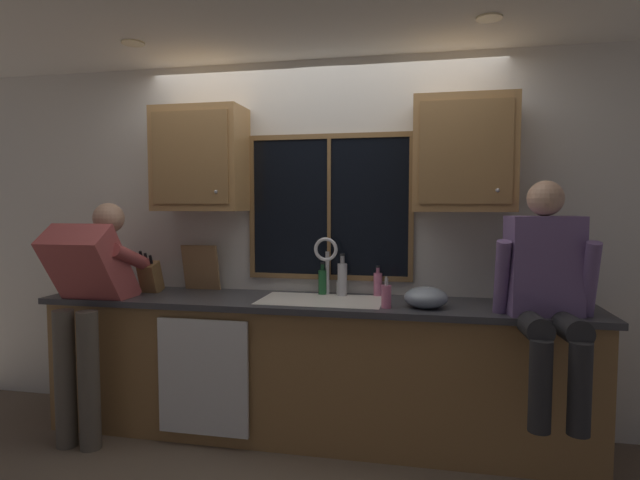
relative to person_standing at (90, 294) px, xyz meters
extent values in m
cube|color=silver|center=(1.41, 0.67, 0.32)|extent=(5.92, 0.12, 2.55)
cylinder|color=#FFEAB2|center=(0.35, 0.01, 1.58)|extent=(0.14, 0.14, 0.01)
cylinder|color=#FFEAB2|center=(2.47, 0.01, 1.58)|extent=(0.14, 0.14, 0.01)
cube|color=black|center=(1.48, 0.60, 0.57)|extent=(1.10, 0.02, 0.95)
cube|color=brown|center=(1.48, 0.59, 1.06)|extent=(1.17, 0.02, 0.04)
cube|color=brown|center=(1.48, 0.59, 0.07)|extent=(1.17, 0.02, 0.04)
cube|color=brown|center=(0.91, 0.59, 0.57)|extent=(0.04, 0.02, 0.95)
cube|color=brown|center=(2.05, 0.59, 0.57)|extent=(0.03, 0.02, 0.95)
cube|color=brown|center=(1.48, 0.59, 0.57)|extent=(0.02, 0.02, 0.95)
cube|color=olive|center=(1.41, 0.32, -0.52)|extent=(3.52, 0.58, 0.88)
cube|color=#38383D|center=(1.41, 0.30, -0.06)|extent=(3.58, 0.62, 0.04)
cube|color=white|center=(0.78, 0.00, -0.50)|extent=(0.60, 0.02, 0.74)
cube|color=#A87A47|center=(0.59, 0.45, 0.90)|extent=(0.63, 0.33, 0.72)
cube|color=olive|center=(0.59, 0.28, 0.90)|extent=(0.55, 0.01, 0.62)
sphere|color=#B2B2B7|center=(0.78, 0.27, 0.67)|extent=(0.02, 0.02, 0.02)
cube|color=#A87A47|center=(2.37, 0.45, 0.90)|extent=(0.63, 0.33, 0.72)
cube|color=olive|center=(2.37, 0.28, 0.90)|extent=(0.55, 0.01, 0.62)
sphere|color=#B2B2B7|center=(2.56, 0.27, 0.67)|extent=(0.02, 0.02, 0.02)
cube|color=white|center=(1.48, 0.31, -0.05)|extent=(0.80, 0.46, 0.02)
cube|color=beige|center=(1.28, 0.31, -0.15)|extent=(0.36, 0.42, 0.20)
cube|color=beige|center=(1.68, 0.31, -0.15)|extent=(0.36, 0.42, 0.20)
cube|color=white|center=(1.48, 0.31, -0.15)|extent=(0.04, 0.42, 0.20)
cylinder|color=silver|center=(1.48, 0.53, 0.11)|extent=(0.03, 0.03, 0.30)
torus|color=silver|center=(1.48, 0.47, 0.28)|extent=(0.16, 0.02, 0.16)
cylinder|color=silver|center=(1.56, 0.53, 0.01)|extent=(0.03, 0.03, 0.09)
cylinder|color=#595147|center=(-0.08, -0.15, -0.52)|extent=(0.13, 0.13, 0.88)
cylinder|color=#595147|center=(0.09, -0.15, -0.52)|extent=(0.13, 0.13, 0.88)
cube|color=#B24C4C|center=(0.00, 0.01, 0.16)|extent=(0.44, 0.50, 0.61)
sphere|color=tan|center=(0.00, 0.23, 0.49)|extent=(0.21, 0.21, 0.21)
cylinder|color=#B24C4C|center=(-0.22, 0.19, 0.21)|extent=(0.09, 0.52, 0.26)
cylinder|color=#B24C4C|center=(0.22, 0.19, 0.21)|extent=(0.09, 0.52, 0.26)
cylinder|color=#262628|center=(2.71, -0.08, -0.06)|extent=(0.14, 0.43, 0.16)
cylinder|color=#262628|center=(2.89, -0.08, -0.06)|extent=(0.14, 0.43, 0.16)
cylinder|color=#262628|center=(2.71, -0.30, -0.31)|extent=(0.11, 0.11, 0.46)
cylinder|color=#262628|center=(2.89, -0.30, -0.31)|extent=(0.11, 0.11, 0.46)
cube|color=slate|center=(2.80, 0.14, 0.24)|extent=(0.43, 0.27, 0.56)
sphere|color=tan|center=(2.80, 0.14, 0.62)|extent=(0.20, 0.20, 0.20)
cylinder|color=slate|center=(2.57, 0.09, 0.16)|extent=(0.08, 0.20, 0.47)
cylinder|color=slate|center=(3.03, 0.09, 0.16)|extent=(0.08, 0.20, 0.47)
cube|color=olive|center=(0.24, 0.35, 0.07)|extent=(0.12, 0.18, 0.25)
cylinder|color=black|center=(0.20, 0.30, 0.22)|extent=(0.02, 0.05, 0.09)
cylinder|color=black|center=(0.24, 0.30, 0.21)|extent=(0.02, 0.04, 0.08)
cylinder|color=black|center=(0.27, 0.30, 0.20)|extent=(0.02, 0.04, 0.06)
cube|color=#997047|center=(0.54, 0.53, 0.12)|extent=(0.27, 0.09, 0.33)
ellipsoid|color=#8C99A8|center=(2.15, 0.21, 0.02)|extent=(0.26, 0.26, 0.13)
cylinder|color=pink|center=(1.92, 0.14, 0.03)|extent=(0.06, 0.06, 0.14)
cylinder|color=silver|center=(1.92, 0.14, 0.12)|extent=(0.02, 0.02, 0.04)
cylinder|color=silver|center=(1.92, 0.12, 0.15)|extent=(0.01, 0.04, 0.01)
cylinder|color=#B7B7BC|center=(1.59, 0.50, 0.07)|extent=(0.07, 0.07, 0.22)
cylinder|color=#929296|center=(1.59, 0.50, 0.21)|extent=(0.03, 0.03, 0.06)
cylinder|color=black|center=(1.59, 0.50, 0.24)|extent=(0.03, 0.03, 0.01)
cylinder|color=#1E592D|center=(1.45, 0.52, 0.04)|extent=(0.06, 0.06, 0.17)
cylinder|color=#184724|center=(1.45, 0.52, 0.15)|extent=(0.03, 0.03, 0.04)
cylinder|color=black|center=(1.45, 0.52, 0.18)|extent=(0.03, 0.03, 0.01)
cylinder|color=pink|center=(1.83, 0.55, 0.04)|extent=(0.06, 0.06, 0.16)
cylinder|color=#AD5B7A|center=(1.83, 0.55, 0.14)|extent=(0.03, 0.03, 0.04)
cylinder|color=black|center=(1.83, 0.55, 0.16)|extent=(0.03, 0.03, 0.01)
camera|label=1|loc=(2.15, -2.94, 0.59)|focal=28.83mm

